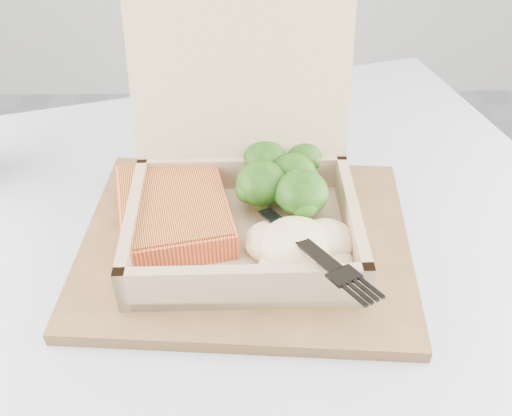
{
  "coord_description": "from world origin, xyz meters",
  "views": [
    {
      "loc": [
        -0.01,
        -0.0,
        1.1
      ],
      "look_at": [
        -0.01,
        0.4,
        0.76
      ],
      "focal_mm": 40.0,
      "sensor_mm": 36.0,
      "label": 1
    }
  ],
  "objects": [
    {
      "name": "cafe_table",
      "position": [
        -0.02,
        0.34,
        0.53
      ],
      "size": [
        0.93,
        0.93,
        0.71
      ],
      "rotation": [
        0.0,
        0.0,
        0.27
      ],
      "color": "black",
      "rests_on": "floor"
    },
    {
      "name": "serving_tray",
      "position": [
        -0.02,
        0.39,
        0.72
      ],
      "size": [
        0.33,
        0.27,
        0.01
      ],
      "primitive_type": "cube",
      "rotation": [
        0.0,
        0.0,
        -0.07
      ],
      "color": "brown",
      "rests_on": "cafe_table"
    },
    {
      "name": "takeout_container",
      "position": [
        -0.02,
        0.42,
        0.77
      ],
      "size": [
        0.21,
        0.21,
        0.2
      ],
      "rotation": [
        0.0,
        0.0,
        0.01
      ],
      "color": "tan",
      "rests_on": "serving_tray"
    },
    {
      "name": "salmon_fillet",
      "position": [
        -0.08,
        0.41,
        0.75
      ],
      "size": [
        0.12,
        0.15,
        0.03
      ],
      "primitive_type": "cube",
      "rotation": [
        0.0,
        0.0,
        0.21
      ],
      "color": "orange",
      "rests_on": "takeout_container"
    },
    {
      "name": "broccoli_pile",
      "position": [
        0.03,
        0.44,
        0.76
      ],
      "size": [
        0.12,
        0.12,
        0.04
      ],
      "primitive_type": null,
      "color": "#326716",
      "rests_on": "takeout_container"
    },
    {
      "name": "mashed_potatoes",
      "position": [
        0.03,
        0.35,
        0.75
      ],
      "size": [
        0.1,
        0.09,
        0.04
      ],
      "primitive_type": "ellipsoid",
      "color": "#D7BC8B",
      "rests_on": "takeout_container"
    },
    {
      "name": "plastic_fork",
      "position": [
        0.02,
        0.37,
        0.77
      ],
      "size": [
        0.09,
        0.15,
        0.02
      ],
      "rotation": [
        0.0,
        0.0,
        3.64
      ],
      "color": "black",
      "rests_on": "mashed_potatoes"
    },
    {
      "name": "receipt",
      "position": [
        -0.09,
        0.55,
        0.71
      ],
      "size": [
        0.09,
        0.14,
        0.0
      ],
      "primitive_type": "cube",
      "rotation": [
        0.0,
        0.0,
        0.09
      ],
      "color": "white",
      "rests_on": "cafe_table"
    }
  ]
}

